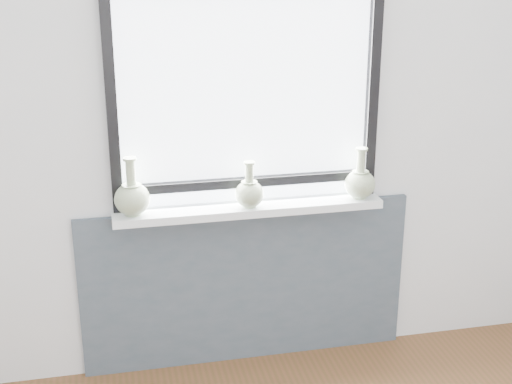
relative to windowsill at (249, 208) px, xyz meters
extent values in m
cube|color=silver|center=(0.00, 0.10, 0.42)|extent=(3.60, 0.02, 2.60)
cube|color=#48505E|center=(0.00, 0.07, -0.45)|extent=(1.70, 0.03, 0.86)
cube|color=white|center=(0.00, 0.00, 0.00)|extent=(1.32, 0.18, 0.04)
cube|color=black|center=(-0.62, 0.05, 0.55)|extent=(0.05, 0.06, 1.05)
cube|color=black|center=(0.62, 0.05, 0.55)|extent=(0.05, 0.06, 1.05)
cube|color=black|center=(0.00, 0.05, 0.12)|extent=(1.20, 0.05, 0.04)
cube|color=white|center=(0.00, 0.08, 0.52)|extent=(1.20, 0.01, 1.00)
cylinder|color=#A5B890|center=(-0.56, -0.02, 0.02)|extent=(0.08, 0.08, 0.01)
ellipsoid|color=#A5B890|center=(-0.56, -0.02, 0.10)|extent=(0.17, 0.17, 0.15)
cone|color=#A5B890|center=(-0.56, -0.02, 0.16)|extent=(0.09, 0.09, 0.03)
cylinder|color=#A5B890|center=(-0.56, -0.02, 0.22)|extent=(0.04, 0.04, 0.14)
cylinder|color=#A5B890|center=(-0.56, -0.02, 0.29)|extent=(0.06, 0.06, 0.01)
cylinder|color=#A5B890|center=(0.00, -0.03, 0.02)|extent=(0.06, 0.06, 0.01)
ellipsoid|color=#A5B890|center=(0.00, -0.03, 0.08)|extent=(0.14, 0.14, 0.13)
cone|color=#A5B890|center=(0.00, -0.03, 0.13)|extent=(0.08, 0.08, 0.03)
cylinder|color=#A5B890|center=(0.00, -0.03, 0.18)|extent=(0.04, 0.04, 0.11)
cylinder|color=#A5B890|center=(0.00, -0.03, 0.24)|extent=(0.05, 0.05, 0.01)
cylinder|color=#A5B890|center=(0.56, -0.02, 0.02)|extent=(0.07, 0.07, 0.01)
ellipsoid|color=#A5B890|center=(0.56, -0.02, 0.09)|extent=(0.15, 0.15, 0.14)
cone|color=#A5B890|center=(0.56, -0.02, 0.14)|extent=(0.08, 0.08, 0.03)
cylinder|color=#A5B890|center=(0.56, -0.02, 0.20)|extent=(0.04, 0.04, 0.13)
cylinder|color=#A5B890|center=(0.56, -0.02, 0.27)|extent=(0.06, 0.06, 0.01)
camera|label=1|loc=(-0.66, -3.19, 1.24)|focal=50.00mm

